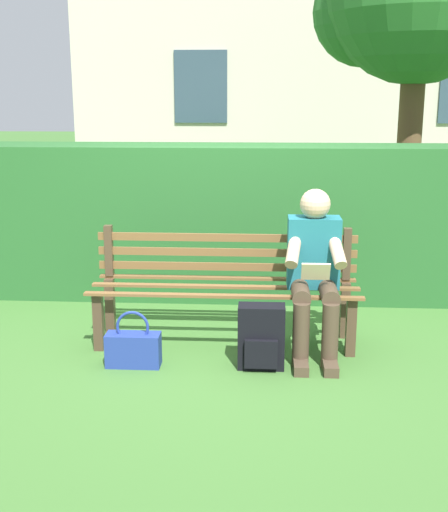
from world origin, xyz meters
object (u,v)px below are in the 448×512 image
person_seated (314,268)px  backpack (261,337)px  park_bench (226,283)px  handbag (133,348)px

person_seated → backpack: person_seated is taller
park_bench → person_seated: bearing=163.7°
park_bench → person_seated: (-0.65, 0.19, 0.18)m
backpack → handbag: backpack is taller
backpack → handbag: size_ratio=1.12×
backpack → park_bench: bearing=-62.1°
person_seated → backpack: 0.65m
park_bench → handbag: park_bench is taller
park_bench → backpack: park_bench is taller
park_bench → handbag: size_ratio=4.99×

